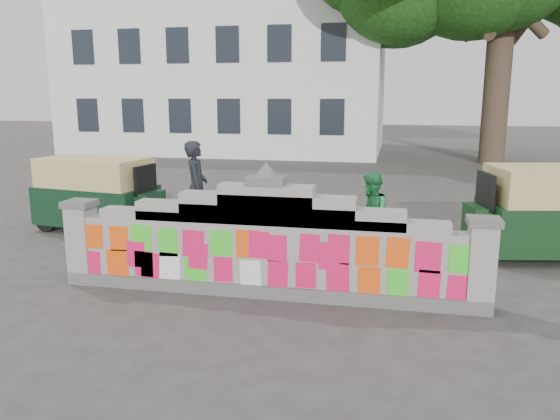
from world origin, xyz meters
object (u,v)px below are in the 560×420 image
at_px(cyclist_rider, 197,200).
at_px(rickshaw_left, 99,193).
at_px(pedestrian, 371,216).
at_px(rickshaw_right, 554,212).
at_px(cyclist_bike, 198,218).

xyz_separation_m(cyclist_rider, rickshaw_left, (-2.55, 0.71, -0.08)).
bearing_deg(cyclist_rider, pedestrian, -110.11).
distance_m(pedestrian, rickshaw_right, 3.35).
relative_size(cyclist_bike, pedestrian, 1.29).
relative_size(cyclist_bike, rickshaw_right, 0.66).
distance_m(cyclist_rider, rickshaw_right, 6.71).
bearing_deg(rickshaw_right, rickshaw_left, -12.64).
distance_m(rickshaw_left, rickshaw_right, 9.26).
distance_m(cyclist_rider, pedestrian, 3.44).
distance_m(cyclist_bike, pedestrian, 3.45).
relative_size(pedestrian, rickshaw_left, 0.53).
height_order(cyclist_bike, rickshaw_right, rickshaw_right).
height_order(pedestrian, rickshaw_right, rickshaw_right).
bearing_deg(rickshaw_left, pedestrian, -0.76).
bearing_deg(rickshaw_left, cyclist_rider, -7.13).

